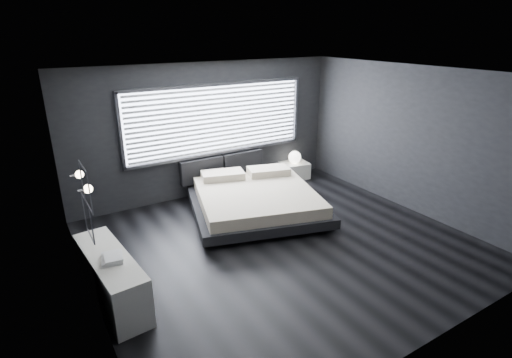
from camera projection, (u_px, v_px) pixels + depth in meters
room at (284, 165)px, 6.26m from camera, size 6.04×6.00×2.80m
window at (218, 120)px, 8.43m from camera, size 4.14×0.09×1.52m
headboard at (223, 167)px, 8.77m from camera, size 1.96×0.16×0.52m
sconce_near at (88, 189)px, 4.81m from camera, size 0.18×0.11×0.11m
sconce_far at (79, 174)px, 5.29m from camera, size 0.18×0.11×0.11m
wall_art_upper at (86, 187)px, 4.20m from camera, size 0.01×0.48×0.48m
wall_art_lower at (88, 218)px, 4.57m from camera, size 0.01×0.48×0.48m
bed at (256, 199)px, 7.78m from camera, size 2.99×2.92×0.63m
nightstand at (294, 170)px, 9.71m from camera, size 0.73×0.64×0.38m
orb_lamp at (295, 157)px, 9.54m from camera, size 0.30×0.30×0.30m
dresser at (112, 278)px, 5.25m from camera, size 0.63×1.73×0.68m
book_stack at (112, 258)px, 5.02m from camera, size 0.32×0.38×0.07m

